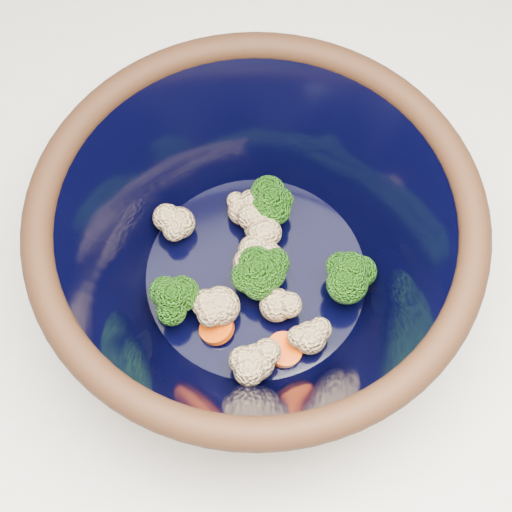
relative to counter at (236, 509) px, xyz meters
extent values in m
cube|color=white|center=(0.00, 0.00, 0.00)|extent=(1.20, 1.20, 0.90)
cylinder|color=black|center=(0.08, 0.12, 0.46)|extent=(0.20, 0.20, 0.01)
torus|color=black|center=(0.08, 0.12, 0.59)|extent=(0.33, 0.33, 0.02)
cylinder|color=black|center=(0.08, 0.12, 0.48)|extent=(0.19, 0.19, 0.00)
cylinder|color=#608442|center=(0.11, 0.16, 0.49)|extent=(0.01, 0.01, 0.02)
ellipsoid|color=#2A7616|center=(0.11, 0.16, 0.51)|extent=(0.04, 0.04, 0.03)
cylinder|color=#608442|center=(0.08, 0.11, 0.49)|extent=(0.01, 0.01, 0.02)
ellipsoid|color=#2A7616|center=(0.08, 0.11, 0.51)|extent=(0.03, 0.03, 0.03)
cylinder|color=#608442|center=(0.00, 0.11, 0.49)|extent=(0.01, 0.01, 0.02)
ellipsoid|color=#2A7616|center=(0.00, 0.11, 0.51)|extent=(0.04, 0.04, 0.03)
cylinder|color=#608442|center=(0.14, 0.07, 0.49)|extent=(0.01, 0.01, 0.02)
ellipsoid|color=#2A7616|center=(0.14, 0.07, 0.52)|extent=(0.04, 0.04, 0.04)
cylinder|color=#608442|center=(0.08, 0.10, 0.49)|extent=(0.01, 0.01, 0.02)
ellipsoid|color=#2A7616|center=(0.08, 0.10, 0.51)|extent=(0.04, 0.04, 0.03)
sphere|color=beige|center=(0.07, 0.11, 0.50)|extent=(0.03, 0.03, 0.03)
sphere|color=beige|center=(0.10, 0.15, 0.50)|extent=(0.03, 0.03, 0.03)
sphere|color=beige|center=(0.05, 0.04, 0.50)|extent=(0.03, 0.03, 0.03)
sphere|color=beige|center=(0.08, 0.12, 0.50)|extent=(0.03, 0.03, 0.03)
sphere|color=beige|center=(0.09, 0.17, 0.50)|extent=(0.03, 0.03, 0.03)
sphere|color=beige|center=(0.08, 0.08, 0.50)|extent=(0.03, 0.03, 0.03)
sphere|color=beige|center=(0.03, 0.18, 0.50)|extent=(0.03, 0.03, 0.03)
sphere|color=beige|center=(0.04, 0.09, 0.50)|extent=(0.03, 0.03, 0.03)
sphere|color=beige|center=(0.09, 0.04, 0.50)|extent=(0.03, 0.03, 0.03)
cylinder|color=#D44209|center=(0.03, 0.08, 0.49)|extent=(0.03, 0.03, 0.01)
cylinder|color=#D44209|center=(0.08, 0.12, 0.49)|extent=(0.03, 0.03, 0.01)
cylinder|color=#D44209|center=(0.08, 0.11, 0.49)|extent=(0.03, 0.03, 0.01)
cylinder|color=#D44209|center=(0.07, 0.04, 0.49)|extent=(0.03, 0.03, 0.01)
cylinder|color=#D44209|center=(0.08, 0.12, 0.49)|extent=(0.03, 0.03, 0.01)
cylinder|color=#D44209|center=(0.08, 0.11, 0.49)|extent=(0.03, 0.03, 0.01)
cylinder|color=#D44209|center=(0.08, 0.12, 0.49)|extent=(0.03, 0.03, 0.01)
camera|label=1|loc=(-0.02, -0.11, 1.03)|focal=50.00mm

